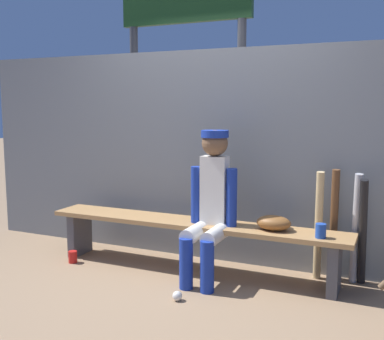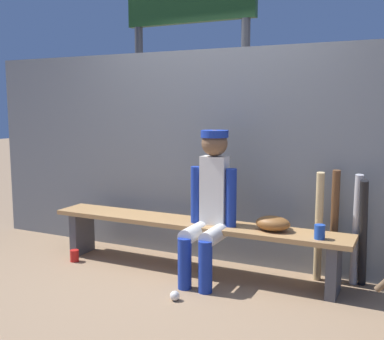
{
  "view_description": "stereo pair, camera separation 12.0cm",
  "coord_description": "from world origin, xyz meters",
  "views": [
    {
      "loc": [
        1.61,
        -3.62,
        1.45
      ],
      "look_at": [
        0.0,
        0.0,
        0.9
      ],
      "focal_mm": 43.69,
      "sensor_mm": 36.0,
      "label": 1
    },
    {
      "loc": [
        1.72,
        -3.57,
        1.45
      ],
      "look_at": [
        0.0,
        0.0,
        0.9
      ],
      "focal_mm": 43.69,
      "sensor_mm": 36.0,
      "label": 2
    }
  ],
  "objects": [
    {
      "name": "bat_aluminum_silver",
      "position": [
        1.33,
        0.26,
        0.46
      ],
      "size": [
        0.1,
        0.18,
        0.92
      ],
      "primitive_type": "cylinder",
      "rotation": [
        0.12,
        0.0,
        0.2
      ],
      "color": "#B7B7BC",
      "rests_on": "ground_plane"
    },
    {
      "name": "ground_plane",
      "position": [
        0.0,
        0.0,
        0.0
      ],
      "size": [
        30.0,
        30.0,
        0.0
      ],
      "primitive_type": "plane",
      "color": "#937556"
    },
    {
      "name": "baseball",
      "position": [
        0.16,
        -0.62,
        0.04
      ],
      "size": [
        0.07,
        0.07,
        0.07
      ],
      "primitive_type": "sphere",
      "color": "white",
      "rests_on": "ground_plane"
    },
    {
      "name": "bat_aluminum_black",
      "position": [
        1.39,
        0.22,
        0.45
      ],
      "size": [
        0.07,
        0.27,
        0.9
      ],
      "primitive_type": "cylinder",
      "rotation": [
        0.23,
        0.0,
        0.01
      ],
      "color": "black",
      "rests_on": "ground_plane"
    },
    {
      "name": "dugout_bench",
      "position": [
        0.0,
        0.0,
        0.36
      ],
      "size": [
        2.72,
        0.36,
        0.45
      ],
      "color": "#AD7F4C",
      "rests_on": "ground_plane"
    },
    {
      "name": "cup_on_bench",
      "position": [
        1.1,
        -0.08,
        0.51
      ],
      "size": [
        0.08,
        0.08,
        0.11
      ],
      "primitive_type": "cylinder",
      "color": "#1E47AD",
      "rests_on": "dugout_bench"
    },
    {
      "name": "baseball_glove",
      "position": [
        0.72,
        0.0,
        0.51
      ],
      "size": [
        0.28,
        0.2,
        0.12
      ],
      "primitive_type": "ellipsoid",
      "color": "brown",
      "rests_on": "dugout_bench"
    },
    {
      "name": "bat_wood_dark",
      "position": [
        1.15,
        0.29,
        0.47
      ],
      "size": [
        0.09,
        0.14,
        0.94
      ],
      "primitive_type": "cylinder",
      "rotation": [
        0.08,
        0.0,
        0.18
      ],
      "color": "brown",
      "rests_on": "ground_plane"
    },
    {
      "name": "cup_on_ground",
      "position": [
        -1.11,
        -0.25,
        0.06
      ],
      "size": [
        0.08,
        0.08,
        0.11
      ],
      "primitive_type": "cylinder",
      "color": "red",
      "rests_on": "ground_plane"
    },
    {
      "name": "scoreboard",
      "position": [
        -0.7,
        1.49,
        2.49
      ],
      "size": [
        1.91,
        0.27,
        3.62
      ],
      "color": "#3F3F42",
      "rests_on": "ground_plane"
    },
    {
      "name": "player_seated",
      "position": [
        0.21,
        -0.1,
        0.67
      ],
      "size": [
        0.41,
        0.55,
        1.25
      ],
      "color": "silver",
      "rests_on": "ground_plane"
    },
    {
      "name": "chainlink_fence",
      "position": [
        0.0,
        0.4,
        0.98
      ],
      "size": [
        5.08,
        0.03,
        1.96
      ],
      "primitive_type": "cube",
      "color": "slate",
      "rests_on": "ground_plane"
    },
    {
      "name": "bat_wood_natural",
      "position": [
        1.04,
        0.23,
        0.46
      ],
      "size": [
        0.09,
        0.17,
        0.92
      ],
      "primitive_type": "cylinder",
      "rotation": [
        0.1,
        0.0,
        0.19
      ],
      "color": "tan",
      "rests_on": "ground_plane"
    }
  ]
}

